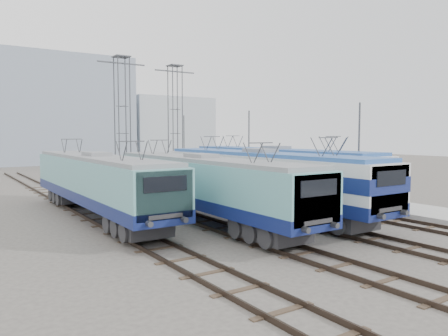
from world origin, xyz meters
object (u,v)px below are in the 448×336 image
catenary_tower_east (175,118)px  mast_rear (184,147)px  locomotive_far_left (98,180)px  locomotive_far_right (277,168)px  mast_front (359,156)px  locomotive_center_left (203,183)px  mast_mid (249,150)px  catenary_tower_west (122,116)px  locomotive_center_right (262,175)px

catenary_tower_east → mast_rear: catenary_tower_east is taller
locomotive_far_left → locomotive_far_right: (13.50, -0.12, 0.15)m
catenary_tower_east → mast_front: bearing=-84.5°
locomotive_center_left → mast_mid: size_ratio=2.55×
locomotive_far_right → mast_mid: 6.37m
mast_mid → mast_rear: same height
locomotive_center_left → catenary_tower_west: bearing=83.0°
catenary_tower_west → mast_front: catenary_tower_west is taller
locomotive_far_right → catenary_tower_east: 16.55m
catenary_tower_east → mast_mid: catenary_tower_east is taller
locomotive_center_right → mast_front: 6.82m
locomotive_center_left → locomotive_center_right: locomotive_center_right is taller
mast_rear → catenary_tower_west: bearing=-155.1°
locomotive_center_right → mast_mid: size_ratio=2.68×
catenary_tower_west → catenary_tower_east: same height
locomotive_center_left → locomotive_far_right: bearing=25.2°
mast_mid → locomotive_far_left: bearing=-159.0°
locomotive_far_right → catenary_tower_west: 16.11m
locomotive_center_left → locomotive_center_right: (4.50, 0.45, 0.16)m
locomotive_center_left → catenary_tower_west: 18.89m
locomotive_far_right → mast_rear: size_ratio=2.70×
locomotive_center_left → mast_rear: mast_rear is taller
locomotive_far_right → catenary_tower_east: catenary_tower_east is taller
locomotive_center_left → locomotive_center_right: bearing=5.7°
locomotive_far_right → mast_front: size_ratio=2.70×
locomotive_far_left → locomotive_center_right: size_ratio=0.96×
locomotive_far_right → catenary_tower_west: (-6.75, 14.00, 4.24)m
locomotive_center_right → mast_rear: 22.72m
locomotive_center_right → catenary_tower_west: bearing=97.2°
catenary_tower_west → locomotive_center_left: bearing=-97.0°
locomotive_far_left → catenary_tower_west: (6.75, 13.88, 4.39)m
catenary_tower_west → locomotive_center_right: bearing=-82.8°
mast_rear → locomotive_far_left: bearing=-130.6°
locomotive_far_left → locomotive_center_left: locomotive_far_left is taller
locomotive_far_left → mast_front: (15.35, -6.12, 1.25)m
locomotive_far_left → locomotive_center_left: bearing=-44.1°
locomotive_far_left → mast_front: size_ratio=2.58×
mast_front → mast_mid: (0.00, 12.00, 0.00)m
locomotive_far_left → locomotive_center_right: (9.00, -3.91, 0.14)m
catenary_tower_west → catenary_tower_east: bearing=17.1°
mast_front → mast_rear: (0.00, 24.00, 0.00)m
locomotive_far_left → mast_mid: (15.35, 5.88, 1.25)m
locomotive_center_left → locomotive_center_right: size_ratio=0.95×
locomotive_far_left → mast_mid: mast_mid is taller
catenary_tower_west → mast_front: (8.60, -20.00, -3.14)m
locomotive_center_left → catenary_tower_west: (2.25, 18.23, 4.42)m
locomotive_far_right → mast_rear: bearing=84.1°
locomotive_center_right → locomotive_far_right: size_ratio=0.99×
locomotive_far_right → locomotive_center_right: bearing=-139.9°
catenary_tower_east → locomotive_far_right: bearing=-89.1°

